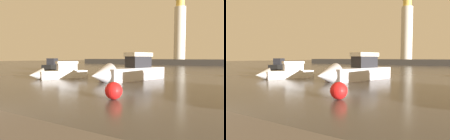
{
  "view_description": "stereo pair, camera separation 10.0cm",
  "coord_description": "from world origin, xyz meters",
  "views": [
    {
      "loc": [
        7.75,
        -2.65,
        2.11
      ],
      "look_at": [
        -1.08,
        12.15,
        1.03
      ],
      "focal_mm": 31.93,
      "sensor_mm": 36.0,
      "label": 1
    },
    {
      "loc": [
        7.84,
        -2.6,
        2.11
      ],
      "look_at": [
        -1.08,
        12.15,
        1.03
      ],
      "focal_mm": 31.93,
      "sensor_mm": 36.0,
      "label": 2
    }
  ],
  "objects": [
    {
      "name": "ground_plane",
      "position": [
        0.0,
        29.41,
        0.0
      ],
      "size": [
        220.0,
        220.0,
        0.0
      ],
      "primitive_type": "plane",
      "color": "#4C4742"
    },
    {
      "name": "breakwater",
      "position": [
        0.0,
        58.81,
        0.8
      ],
      "size": [
        77.67,
        6.49,
        1.59
      ],
      "primitive_type": "cube",
      "color": "#423F3D",
      "rests_on": "ground_plane"
    },
    {
      "name": "lighthouse",
      "position": [
        -5.51,
        58.81,
        10.5
      ],
      "size": [
        3.27,
        3.27,
        18.81
      ],
      "color": "silver",
      "rests_on": "breakwater"
    },
    {
      "name": "motorboat_0",
      "position": [
        -7.27,
        11.77,
        0.56
      ],
      "size": [
        4.07,
        5.58,
        2.0
      ],
      "color": "white",
      "rests_on": "ground_plane"
    },
    {
      "name": "motorboat_1",
      "position": [
        -17.52,
        21.11,
        0.66
      ],
      "size": [
        3.56,
        6.18,
        2.19
      ],
      "color": "black",
      "rests_on": "ground_plane"
    },
    {
      "name": "motorboat_3",
      "position": [
        -0.52,
        13.87,
        0.81
      ],
      "size": [
        4.66,
        8.53,
        2.98
      ],
      "color": "silver",
      "rests_on": "ground_plane"
    },
    {
      "name": "mooring_buoy",
      "position": [
        2.73,
        5.91,
        0.45
      ],
      "size": [
        0.89,
        0.89,
        0.89
      ],
      "primitive_type": "sphere",
      "color": "red",
      "rests_on": "ground_plane"
    }
  ]
}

